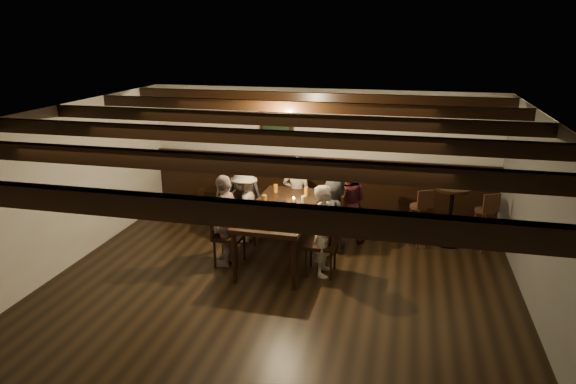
% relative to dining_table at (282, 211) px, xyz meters
% --- Properties ---
extents(room, '(7.00, 7.00, 7.00)m').
position_rel_dining_table_xyz_m(room, '(-0.06, 0.78, 0.33)').
color(room, black).
rests_on(room, ground).
extents(dining_table, '(0.99, 2.18, 0.81)m').
position_rel_dining_table_xyz_m(dining_table, '(0.00, 0.00, 0.00)').
color(dining_table, black).
rests_on(dining_table, floor).
extents(chair_left_near, '(0.41, 0.41, 0.90)m').
position_rel_dining_table_xyz_m(chair_left_near, '(-0.72, 0.45, -0.47)').
color(chair_left_near, black).
rests_on(chair_left_near, floor).
extents(chair_left_far, '(0.43, 0.43, 0.94)m').
position_rel_dining_table_xyz_m(chair_left_far, '(-0.72, -0.45, -0.46)').
color(chair_left_far, black).
rests_on(chair_left_far, floor).
extents(chair_right_near, '(0.44, 0.44, 0.96)m').
position_rel_dining_table_xyz_m(chair_right_near, '(0.72, 0.45, -0.45)').
color(chair_right_near, black).
rests_on(chair_right_near, floor).
extents(chair_right_far, '(0.45, 0.45, 0.97)m').
position_rel_dining_table_xyz_m(chair_right_far, '(0.72, -0.45, -0.45)').
color(chair_right_far, black).
rests_on(chair_right_far, floor).
extents(person_bench_left, '(0.64, 0.42, 1.30)m').
position_rel_dining_table_xyz_m(person_bench_left, '(-0.90, 0.90, -0.10)').
color(person_bench_left, '#272629').
rests_on(person_bench_left, floor).
extents(person_bench_centre, '(0.50, 0.33, 1.37)m').
position_rel_dining_table_xyz_m(person_bench_centre, '(0.01, 1.05, -0.06)').
color(person_bench_centre, gray).
rests_on(person_bench_centre, floor).
extents(person_bench_right, '(0.66, 0.52, 1.35)m').
position_rel_dining_table_xyz_m(person_bench_right, '(0.90, 0.90, -0.07)').
color(person_bench_right, '#4F1B23').
rests_on(person_bench_right, floor).
extents(person_left_near, '(0.46, 0.80, 1.23)m').
position_rel_dining_table_xyz_m(person_left_near, '(-0.75, 0.45, -0.13)').
color(person_left_near, gray).
rests_on(person_left_near, floor).
extents(person_left_far, '(0.35, 0.82, 1.40)m').
position_rel_dining_table_xyz_m(person_left_far, '(-0.75, -0.45, -0.05)').
color(person_left_far, gray).
rests_on(person_left_far, floor).
extents(person_right_near, '(0.39, 0.59, 1.21)m').
position_rel_dining_table_xyz_m(person_right_near, '(0.75, 0.45, -0.14)').
color(person_right_near, '#29292B').
rests_on(person_right_near, floor).
extents(person_right_far, '(0.33, 0.49, 1.35)m').
position_rel_dining_table_xyz_m(person_right_far, '(0.75, -0.45, -0.07)').
color(person_right_far, '#BCB39F').
rests_on(person_right_far, floor).
extents(pint_a, '(0.07, 0.07, 0.14)m').
position_rel_dining_table_xyz_m(pint_a, '(-0.28, 0.70, 0.14)').
color(pint_a, '#BF7219').
rests_on(pint_a, dining_table).
extents(pint_b, '(0.07, 0.07, 0.14)m').
position_rel_dining_table_xyz_m(pint_b, '(0.25, 0.65, 0.14)').
color(pint_b, '#BF7219').
rests_on(pint_b, dining_table).
extents(pint_c, '(0.07, 0.07, 0.14)m').
position_rel_dining_table_xyz_m(pint_c, '(-0.30, 0.10, 0.14)').
color(pint_c, '#BF7219').
rests_on(pint_c, dining_table).
extents(pint_d, '(0.07, 0.07, 0.14)m').
position_rel_dining_table_xyz_m(pint_d, '(0.30, 0.20, 0.14)').
color(pint_d, silver).
rests_on(pint_d, dining_table).
extents(pint_e, '(0.07, 0.07, 0.14)m').
position_rel_dining_table_xyz_m(pint_e, '(-0.22, -0.45, 0.14)').
color(pint_e, '#BF7219').
rests_on(pint_e, dining_table).
extents(pint_f, '(0.07, 0.07, 0.14)m').
position_rel_dining_table_xyz_m(pint_f, '(0.20, -0.55, 0.14)').
color(pint_f, silver).
rests_on(pint_f, dining_table).
extents(pint_g, '(0.07, 0.07, 0.14)m').
position_rel_dining_table_xyz_m(pint_g, '(0.05, -0.80, 0.14)').
color(pint_g, '#BF7219').
rests_on(pint_g, dining_table).
extents(plate_near, '(0.24, 0.24, 0.01)m').
position_rel_dining_table_xyz_m(plate_near, '(-0.15, -0.70, 0.07)').
color(plate_near, white).
rests_on(plate_near, dining_table).
extents(plate_far, '(0.24, 0.24, 0.01)m').
position_rel_dining_table_xyz_m(plate_far, '(0.18, -0.30, 0.07)').
color(plate_far, white).
rests_on(plate_far, dining_table).
extents(condiment_caddy, '(0.15, 0.10, 0.12)m').
position_rel_dining_table_xyz_m(condiment_caddy, '(-0.00, -0.05, 0.13)').
color(condiment_caddy, black).
rests_on(condiment_caddy, dining_table).
extents(candle, '(0.05, 0.05, 0.05)m').
position_rel_dining_table_xyz_m(candle, '(0.12, 0.30, 0.09)').
color(candle, beige).
rests_on(candle, dining_table).
extents(high_top_table, '(0.56, 0.56, 0.99)m').
position_rel_dining_table_xyz_m(high_top_table, '(2.57, 1.09, -0.10)').
color(high_top_table, black).
rests_on(high_top_table, floor).
extents(bar_stool_left, '(0.36, 0.37, 1.01)m').
position_rel_dining_table_xyz_m(bar_stool_left, '(2.08, 0.89, -0.37)').
color(bar_stool_left, '#341E10').
rests_on(bar_stool_left, floor).
extents(bar_stool_right, '(0.35, 0.36, 1.01)m').
position_rel_dining_table_xyz_m(bar_stool_right, '(3.08, 0.94, -0.37)').
color(bar_stool_right, '#341E10').
rests_on(bar_stool_right, floor).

